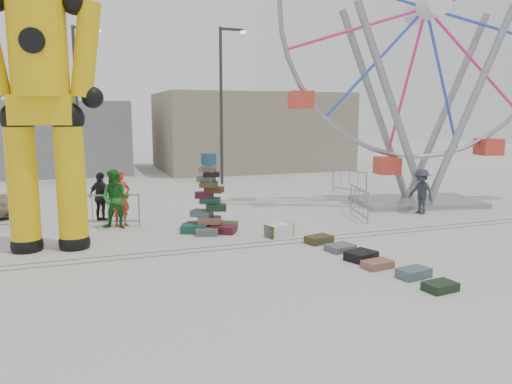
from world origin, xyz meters
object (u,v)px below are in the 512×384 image
object	(u,v)px
suitcase_tower	(209,210)
barricade_dummy_c	(108,210)
barricade_wheel_back	(349,182)
lamp_post_left	(78,97)
ferris_wheel	(425,34)
pedestrian_grey	(421,191)
crash_test_dummy	(41,88)
steamer_trunk	(279,230)
pedestrian_red	(121,198)
barricade_wheel_front	(359,203)
lamp_post_right	(223,98)
pedestrian_black	(101,197)
pedestrian_green	(116,199)

from	to	relation	value
suitcase_tower	barricade_dummy_c	bearing A→B (deg)	174.17
barricade_wheel_back	lamp_post_left	bearing A→B (deg)	-140.05
ferris_wheel	pedestrian_grey	world-z (taller)	ferris_wheel
crash_test_dummy	steamer_trunk	size ratio (longest dim) A/B	10.32
suitcase_tower	pedestrian_red	distance (m)	3.06
barricade_dummy_c	barricade_wheel_back	distance (m)	11.52
lamp_post_left	barricade_wheel_back	world-z (taller)	lamp_post_left
lamp_post_left	pedestrian_red	bearing A→B (deg)	-84.26
ferris_wheel	pedestrian_red	xyz separation A→B (m)	(-11.78, -0.13, -5.81)
suitcase_tower	barricade_wheel_back	bearing A→B (deg)	57.75
barricade_dummy_c	pedestrian_grey	size ratio (longest dim) A/B	1.20
barricade_wheel_back	pedestrian_grey	distance (m)	5.09
barricade_wheel_front	lamp_post_left	bearing A→B (deg)	51.34
suitcase_tower	steamer_trunk	size ratio (longest dim) A/B	3.09
crash_test_dummy	barricade_dummy_c	xyz separation A→B (m)	(1.66, 2.37, -3.80)
ferris_wheel	barricade_dummy_c	distance (m)	13.69
lamp_post_left	pedestrian_red	size ratio (longest dim) A/B	4.30
lamp_post_left	barricade_wheel_front	xyz separation A→B (m)	(9.10, -11.99, -3.93)
crash_test_dummy	lamp_post_right	bearing A→B (deg)	60.41
ferris_wheel	pedestrian_red	world-z (taller)	ferris_wheel
lamp_post_right	lamp_post_left	bearing A→B (deg)	164.05
lamp_post_right	pedestrian_grey	size ratio (longest dim) A/B	4.79
lamp_post_left	pedestrian_black	bearing A→B (deg)	-87.16
steamer_trunk	pedestrian_grey	world-z (taller)	pedestrian_grey
ferris_wheel	suitcase_tower	bearing A→B (deg)	-157.27
steamer_trunk	barricade_wheel_front	bearing A→B (deg)	7.42
lamp_post_right	suitcase_tower	world-z (taller)	lamp_post_right
crash_test_dummy	pedestrian_green	distance (m)	4.38
steamer_trunk	barricade_wheel_back	xyz separation A→B (m)	(6.23, 6.54, 0.36)
pedestrian_grey	pedestrian_green	bearing A→B (deg)	-106.49
lamp_post_right	crash_test_dummy	size ratio (longest dim) A/B	0.97
suitcase_tower	pedestrian_red	bearing A→B (deg)	171.41
steamer_trunk	pedestrian_green	distance (m)	5.40
lamp_post_left	steamer_trunk	distance (m)	15.18
barricade_wheel_front	pedestrian_grey	xyz separation A→B (m)	(2.58, -0.07, 0.29)
pedestrian_green	lamp_post_right	bearing A→B (deg)	79.92
pedestrian_red	lamp_post_left	bearing A→B (deg)	64.25
pedestrian_grey	crash_test_dummy	bearing A→B (deg)	-96.27
ferris_wheel	pedestrian_red	bearing A→B (deg)	-167.74
lamp_post_right	steamer_trunk	distance (m)	12.40
ferris_wheel	pedestrian_green	bearing A→B (deg)	-166.59
lamp_post_right	crash_test_dummy	distance (m)	13.43
lamp_post_left	crash_test_dummy	size ratio (longest dim) A/B	0.97
pedestrian_grey	barricade_dummy_c	bearing A→B (deg)	-108.00
barricade_wheel_front	pedestrian_green	size ratio (longest dim) A/B	1.04
lamp_post_right	suitcase_tower	bearing A→B (deg)	-108.55
lamp_post_right	suitcase_tower	xyz separation A→B (m)	(-3.41, -10.16, -3.79)
lamp_post_left	pedestrian_green	distance (m)	11.32
lamp_post_right	barricade_wheel_front	world-z (taller)	lamp_post_right
barricade_wheel_front	barricade_wheel_back	bearing A→B (deg)	-12.69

